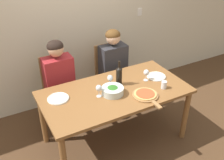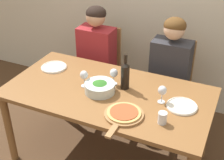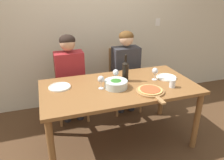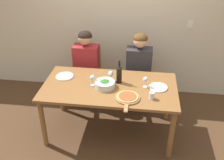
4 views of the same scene
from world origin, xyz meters
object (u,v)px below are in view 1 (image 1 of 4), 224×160
object	(u,v)px
person_woman	(59,76)
dinner_plate_left	(58,98)
broccoli_bowl	(113,91)
wine_glass_centre	(110,79)
dinner_plate_right	(156,76)
wine_bottle	(119,75)
wine_glass_right	(146,73)
water_tumbler	(164,85)
pizza_on_board	(146,95)
chair_left	(58,87)
chair_right	(110,73)
wine_glass_left	(99,89)
person_man	(114,63)

from	to	relation	value
person_woman	dinner_plate_left	world-z (taller)	person_woman
broccoli_bowl	wine_glass_centre	bearing A→B (deg)	72.52
dinner_plate_right	wine_glass_centre	distance (m)	0.64
wine_bottle	wine_glass_right	size ratio (longest dim) A/B	2.12
person_woman	water_tumbler	size ratio (longest dim) A/B	13.37
pizza_on_board	person_woman	bearing A→B (deg)	127.23
chair_left	wine_glass_right	distance (m)	1.25
dinner_plate_right	wine_glass_right	size ratio (longest dim) A/B	1.63
broccoli_bowl	water_tumbler	xyz separation A→B (m)	(0.60, -0.19, 0.00)
person_woman	dinner_plate_right	bearing A→B (deg)	-30.72
wine_bottle	dinner_plate_left	distance (m)	0.77
chair_left	broccoli_bowl	world-z (taller)	chair_left
chair_left	water_tumbler	world-z (taller)	chair_left
chair_right	dinner_plate_right	world-z (taller)	chair_right
wine_glass_right	water_tumbler	bearing A→B (deg)	-72.04
chair_right	dinner_plate_left	bearing A→B (deg)	-147.61
pizza_on_board	wine_glass_centre	xyz separation A→B (m)	(-0.26, 0.39, 0.09)
wine_glass_left	dinner_plate_left	bearing A→B (deg)	158.32
dinner_plate_left	wine_glass_left	xyz separation A→B (m)	(0.43, -0.17, 0.10)
broccoli_bowl	chair_right	bearing A→B (deg)	63.79
person_woman	wine_glass_centre	xyz separation A→B (m)	(0.46, -0.55, 0.12)
wine_bottle	water_tumbler	size ratio (longest dim) A/B	3.47
dinner_plate_left	water_tumbler	xyz separation A→B (m)	(1.19, -0.38, 0.04)
dinner_plate_left	wine_glass_right	bearing A→B (deg)	-6.59
person_man	dinner_plate_right	size ratio (longest dim) A/B	5.01
dinner_plate_right	wine_glass_left	world-z (taller)	wine_glass_left
chair_left	pizza_on_board	distance (m)	1.30
wine_glass_left	wine_glass_right	world-z (taller)	same
dinner_plate_right	wine_glass_centre	xyz separation A→B (m)	(-0.63, 0.09, 0.10)
person_man	wine_glass_centre	distance (m)	0.67
wine_glass_left	pizza_on_board	bearing A→B (deg)	-27.89
chair_right	wine_glass_centre	distance (m)	0.83
water_tumbler	broccoli_bowl	bearing A→B (deg)	162.69
person_man	water_tumbler	distance (m)	0.93
wine_glass_left	person_woman	bearing A→B (deg)	109.38
dinner_plate_right	chair_left	bearing A→B (deg)	145.07
person_woman	dinner_plate_left	size ratio (longest dim) A/B	5.01
pizza_on_board	wine_glass_centre	size ratio (longest dim) A/B	2.92
person_man	water_tumbler	world-z (taller)	person_man
person_man	dinner_plate_left	size ratio (longest dim) A/B	5.01
wine_bottle	wine_glass_left	distance (m)	0.35
person_woman	person_man	xyz separation A→B (m)	(0.82, 0.00, 0.00)
wine_glass_right	water_tumbler	distance (m)	0.27
dinner_plate_right	wine_bottle	bearing A→B (deg)	171.89
wine_glass_right	person_man	bearing A→B (deg)	99.27
dinner_plate_left	wine_glass_left	bearing A→B (deg)	-21.68
broccoli_bowl	wine_glass_right	distance (m)	0.52
wine_bottle	wine_glass_centre	size ratio (longest dim) A/B	2.12
water_tumbler	wine_glass_left	bearing A→B (deg)	164.43
wine_bottle	person_man	bearing A→B (deg)	67.11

